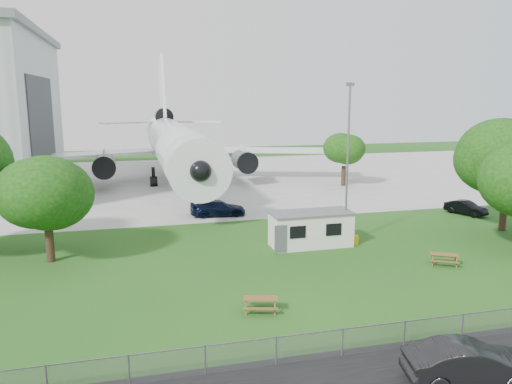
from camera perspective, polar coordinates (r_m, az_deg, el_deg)
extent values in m
plane|color=#2E641F|center=(31.04, 0.82, -10.16)|extent=(160.00, 160.00, 0.00)
cube|color=#B7B7B2|center=(67.31, -7.65, 1.31)|extent=(120.00, 46.00, 0.03)
cube|color=#2D3033|center=(61.82, -23.11, 5.98)|extent=(0.16, 16.00, 12.96)
cylinder|color=white|center=(62.49, -9.16, 5.24)|extent=(5.40, 34.00, 5.40)
cone|color=white|center=(43.73, -6.85, 2.89)|extent=(5.40, 5.50, 5.40)
cone|color=white|center=(83.30, -10.53, 7.14)|extent=(4.86, 9.00, 4.86)
cube|color=white|center=(65.92, -20.30, 3.94)|extent=(21.36, 10.77, 0.36)
cube|color=white|center=(68.00, 1.19, 4.81)|extent=(21.36, 10.77, 0.36)
cube|color=white|center=(83.14, -10.67, 11.07)|extent=(0.46, 9.96, 12.17)
cylinder|color=#515459|center=(62.06, -16.90, 2.91)|extent=(2.50, 4.20, 2.50)
cylinder|color=#515459|center=(63.57, -1.40, 3.56)|extent=(2.50, 4.20, 2.50)
cylinder|color=#515459|center=(82.20, -10.53, 8.49)|extent=(2.60, 4.50, 2.60)
cylinder|color=black|center=(47.84, -7.30, -1.18)|extent=(0.36, 0.36, 2.40)
cylinder|color=black|center=(63.79, -11.64, 1.73)|extent=(0.44, 0.44, 2.40)
cylinder|color=black|center=(64.28, -6.65, 1.95)|extent=(0.44, 0.44, 2.40)
cube|color=silver|center=(37.93, 6.28, -4.29)|extent=(6.03, 2.58, 2.50)
cube|color=#59595B|center=(37.61, 6.32, -2.36)|extent=(6.23, 2.78, 0.12)
cylinder|color=gold|center=(38.95, 11.27, -5.41)|extent=(0.50, 0.50, 0.70)
cube|color=gray|center=(22.87, 7.38, -18.42)|extent=(58.00, 0.04, 1.30)
cylinder|color=slate|center=(37.97, 10.40, 2.93)|extent=(0.16, 0.16, 12.00)
cylinder|color=#382619|center=(36.89, -22.51, -5.27)|extent=(0.56, 0.56, 2.81)
sphere|color=#2D691A|center=(36.14, -22.91, -0.03)|extent=(6.80, 6.80, 6.80)
cylinder|color=#382619|center=(46.67, 26.46, -1.74)|extent=(0.56, 0.56, 3.71)
sphere|color=#2D691A|center=(45.98, 26.94, 3.78)|extent=(7.42, 7.42, 7.42)
cylinder|color=#382619|center=(63.66, 9.96, 1.82)|extent=(0.56, 0.56, 2.50)
sphere|color=#2D691A|center=(63.25, 10.05, 4.55)|extent=(5.30, 5.30, 5.30)
imported|color=black|center=(22.32, 23.26, -17.63)|extent=(5.32, 2.73, 1.67)
imported|color=black|center=(51.63, 22.85, -1.69)|extent=(2.77, 4.17, 1.30)
imported|color=black|center=(47.12, -4.36, -1.87)|extent=(5.26, 2.35, 1.50)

